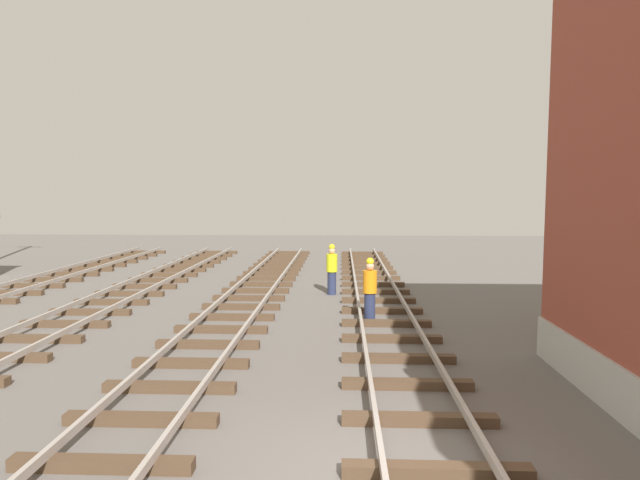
% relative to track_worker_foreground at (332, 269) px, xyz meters
% --- Properties ---
extents(ground_plane, '(80.00, 80.00, 0.00)m').
position_rel_track_worker_foreground_xyz_m(ground_plane, '(0.74, -12.57, -0.93)').
color(ground_plane, '#605B56').
extents(track_near_building, '(2.50, 52.29, 0.32)m').
position_rel_track_worker_foreground_xyz_m(track_near_building, '(1.61, -12.57, -0.80)').
color(track_near_building, '#4C3826').
rests_on(track_near_building, ground).
extents(track_centre, '(2.50, 52.29, 0.32)m').
position_rel_track_worker_foreground_xyz_m(track_centre, '(-2.86, -12.57, -0.80)').
color(track_centre, '#4C3826').
rests_on(track_centre, ground).
extents(track_worker_foreground, '(0.40, 0.40, 1.87)m').
position_rel_track_worker_foreground_xyz_m(track_worker_foreground, '(0.00, 0.00, 0.00)').
color(track_worker_foreground, '#262D4C').
rests_on(track_worker_foreground, ground).
extents(track_worker_distant, '(0.40, 0.40, 1.87)m').
position_rel_track_worker_foreground_xyz_m(track_worker_distant, '(1.18, -4.10, 0.00)').
color(track_worker_distant, '#262D4C').
rests_on(track_worker_distant, ground).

